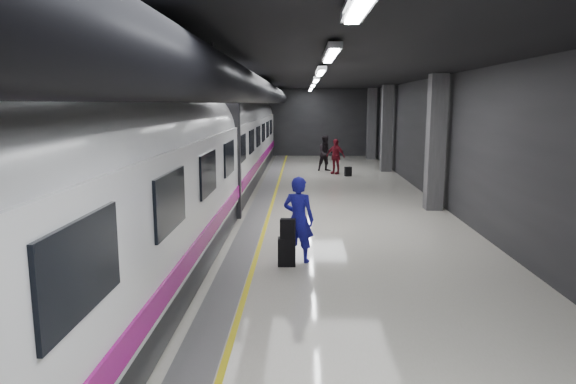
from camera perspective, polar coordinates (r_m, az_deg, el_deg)
ground at (r=15.59m, az=1.13°, el=-3.32°), size 40.00×40.00×0.00m
platform_hall at (r=16.15m, az=0.17°, el=9.80°), size 10.02×40.02×4.51m
train at (r=15.62m, az=-10.87°, el=4.23°), size 3.05×38.00×4.05m
traveler_main at (r=11.52m, az=1.17°, el=-3.06°), size 0.82×0.67×1.95m
suitcase_main at (r=11.37m, az=-0.14°, el=-6.66°), size 0.39×0.25×0.64m
shoulder_bag at (r=11.19m, az=-0.02°, el=-4.09°), size 0.34×0.21×0.44m
traveler_far_a at (r=27.24m, az=4.24°, el=4.32°), size 1.09×0.96×1.90m
traveler_far_b at (r=26.22m, az=5.29°, el=3.96°), size 1.11×0.94×1.78m
suitcase_far at (r=25.47m, az=6.69°, el=2.28°), size 0.37×0.30×0.47m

